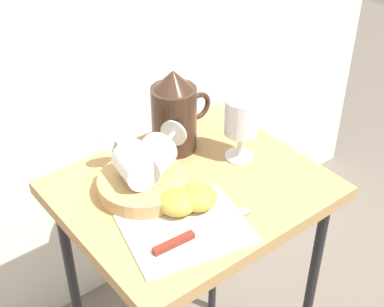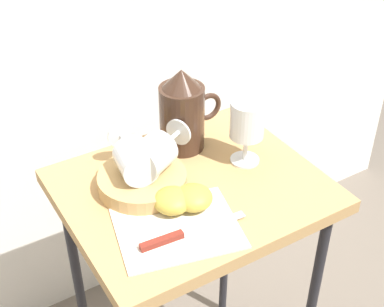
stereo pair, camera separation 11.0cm
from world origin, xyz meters
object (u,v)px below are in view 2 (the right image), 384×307
object	(u,v)px
table	(192,215)
wine_glass_tipped_far	(136,160)
pitcher	(182,116)
knife	(178,236)
basket_tray	(142,181)
wine_glass_tipped_near	(153,155)
apple_half_left	(172,200)
apple_half_right	(193,198)
wine_glass_upright	(247,123)

from	to	relation	value
table	wine_glass_tipped_far	size ratio (longest dim) A/B	4.92
pitcher	wine_glass_tipped_far	bearing A→B (deg)	-151.57
knife	basket_tray	bearing A→B (deg)	85.79
basket_tray	wine_glass_tipped_far	xyz separation A→B (m)	(-0.01, 0.00, 0.06)
wine_glass_tipped_near	knife	size ratio (longest dim) A/B	0.73
apple_half_left	knife	xyz separation A→B (m)	(-0.03, -0.08, -0.02)
wine_glass_tipped_far	basket_tray	bearing A→B (deg)	-22.54
basket_tray	apple_half_right	distance (m)	0.12
wine_glass_tipped_far	apple_half_left	xyz separation A→B (m)	(0.03, -0.10, -0.05)
wine_glass_tipped_near	wine_glass_tipped_far	world-z (taller)	same
wine_glass_tipped_far	wine_glass_tipped_near	bearing A→B (deg)	-4.33
wine_glass_upright	wine_glass_tipped_far	distance (m)	0.25
pitcher	wine_glass_upright	xyz separation A→B (m)	(0.09, -0.12, 0.02)
apple_half_right	knife	size ratio (longest dim) A/B	0.35
wine_glass_upright	knife	bearing A→B (deg)	-151.20
wine_glass_upright	table	bearing A→B (deg)	-174.92
table	apple_half_right	bearing A→B (deg)	-119.05
wine_glass_upright	apple_half_left	xyz separation A→B (m)	(-0.22, -0.06, -0.07)
wine_glass_tipped_far	apple_half_right	xyz separation A→B (m)	(0.07, -0.11, -0.05)
basket_tray	wine_glass_upright	size ratio (longest dim) A/B	1.24
apple_half_left	apple_half_right	bearing A→B (deg)	-19.01
wine_glass_upright	pitcher	bearing A→B (deg)	125.70
table	pitcher	xyz separation A→B (m)	(0.06, 0.13, 0.16)
apple_half_right	table	bearing A→B (deg)	60.95
wine_glass_upright	apple_half_right	distance (m)	0.21
wine_glass_upright	apple_half_left	bearing A→B (deg)	-164.23
wine_glass_tipped_far	pitcher	bearing A→B (deg)	28.43
table	basket_tray	world-z (taller)	basket_tray
basket_tray	knife	distance (m)	0.17
basket_tray	wine_glass_tipped_near	size ratio (longest dim) A/B	1.16
wine_glass_upright	wine_glass_tipped_far	world-z (taller)	wine_glass_upright
table	knife	bearing A→B (deg)	-130.23
apple_half_right	wine_glass_upright	bearing A→B (deg)	22.81
wine_glass_tipped_near	knife	world-z (taller)	wine_glass_tipped_near
knife	wine_glass_upright	bearing A→B (deg)	28.80
basket_tray	wine_glass_tipped_near	distance (m)	0.06
apple_half_left	pitcher	bearing A→B (deg)	54.49
table	basket_tray	xyz separation A→B (m)	(-0.09, 0.04, 0.10)
basket_tray	wine_glass_tipped_far	world-z (taller)	wine_glass_tipped_far
wine_glass_upright	apple_half_right	size ratio (longest dim) A/B	1.94
wine_glass_tipped_near	wine_glass_tipped_far	distance (m)	0.04
table	pitcher	distance (m)	0.22
wine_glass_tipped_near	apple_half_left	world-z (taller)	wine_glass_tipped_near
wine_glass_tipped_far	apple_half_left	distance (m)	0.11
apple_half_right	wine_glass_tipped_far	bearing A→B (deg)	121.55
apple_half_left	wine_glass_upright	bearing A→B (deg)	15.77
pitcher	wine_glass_tipped_near	distance (m)	0.15
pitcher	apple_half_right	xyz separation A→B (m)	(-0.09, -0.20, -0.05)
knife	wine_glass_tipped_near	bearing A→B (deg)	76.66
pitcher	apple_half_right	size ratio (longest dim) A/B	2.55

